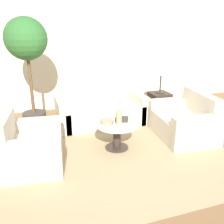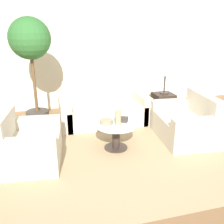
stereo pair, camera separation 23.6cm
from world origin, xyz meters
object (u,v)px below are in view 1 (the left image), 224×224
coffee_table (117,133)px  bowl (107,122)px  sofa_main (101,109)px  armchair (27,149)px  loveseat (186,122)px  table_lamp (161,69)px  book_stack (122,119)px  vase (119,117)px  potted_plant (27,50)px

coffee_table → bowl: 0.24m
sofa_main → armchair: sofa_main is taller
loveseat → table_lamp: bearing=-176.5°
book_stack → armchair: bearing=-146.4°
vase → book_stack: size_ratio=1.00×
sofa_main → armchair: 2.00m
coffee_table → vase: size_ratio=2.84×
sofa_main → coffee_table: (-0.08, -1.25, 0.01)m
coffee_table → vase: (0.02, -0.03, 0.27)m
book_stack → table_lamp: bearing=65.6°
table_lamp → potted_plant: (-2.63, 0.17, 0.43)m
potted_plant → sofa_main: bearing=-2.0°
potted_plant → loveseat: bearing=-25.3°
sofa_main → coffee_table: size_ratio=2.59×
sofa_main → loveseat: bearing=-42.9°
loveseat → table_lamp: size_ratio=1.93×
armchair → potted_plant: 1.87m
loveseat → sofa_main: bearing=-127.5°
table_lamp → bowl: 1.96m
vase → book_stack: 0.19m
table_lamp → vase: table_lamp is taller
armchair → sofa_main: bearing=-40.7°
sofa_main → book_stack: 1.17m
potted_plant → bowl: potted_plant is taller
coffee_table → potted_plant: bearing=133.8°
loveseat → coffee_table: 1.35m
loveseat → table_lamp: (0.04, 1.06, 0.80)m
sofa_main → vase: size_ratio=7.35×
coffee_table → vase: bearing=-56.5°
loveseat → table_lamp: table_lamp is taller
bowl → table_lamp: bearing=34.7°
sofa_main → bowl: bearing=-100.9°
loveseat → book_stack: size_ratio=5.35×
sofa_main → vase: bearing=-92.6°
coffee_table → bowl: (-0.15, 0.07, 0.18)m
vase → bowl: 0.22m
potted_plant → vase: bearing=-46.5°
armchair → coffee_table: (1.39, 0.09, 0.01)m
loveseat → potted_plant: potted_plant is taller
loveseat → coffee_table: bearing=-81.4°
potted_plant → bowl: bearing=-48.1°
armchair → loveseat: (2.74, 0.17, 0.00)m
bowl → coffee_table: bearing=-26.6°
bowl → potted_plant: bearing=131.9°
sofa_main → table_lamp: 1.54m
coffee_table → bowl: size_ratio=3.26×
book_stack → coffee_table: bearing=-114.2°
armchair → table_lamp: table_lamp is taller
table_lamp → book_stack: (-1.26, -1.03, -0.60)m
armchair → table_lamp: bearing=-59.3°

